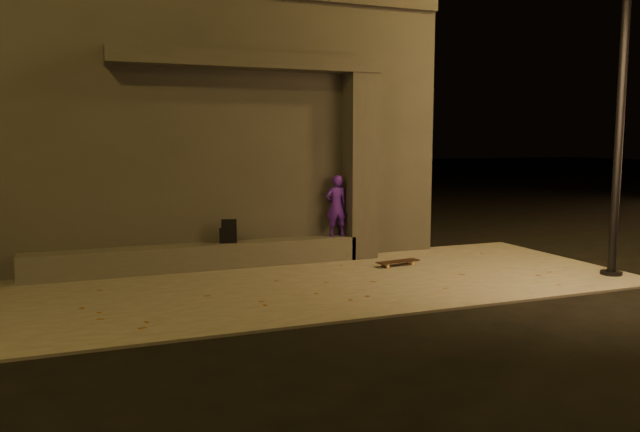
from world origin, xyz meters
name	(u,v)px	position (x,y,z in m)	size (l,w,h in m)	color
ground	(362,316)	(0.00, 0.00, 0.00)	(120.00, 120.00, 0.00)	black
sidewalk	(310,283)	(0.00, 2.00, 0.02)	(11.00, 4.40, 0.04)	#66625A
building	(196,129)	(-1.00, 6.49, 2.61)	(9.00, 5.10, 5.22)	#3D3B37
ledge	(199,257)	(-1.50, 3.75, 0.27)	(6.00, 0.55, 0.45)	#4E4D47
column	(360,167)	(1.70, 3.75, 1.84)	(0.55, 0.55, 3.60)	#3D3B37
canopy	(249,61)	(-0.50, 3.80, 3.78)	(5.00, 0.70, 0.28)	#3D3B37
skateboarder	(336,206)	(1.20, 3.75, 1.09)	(0.44, 0.29, 1.20)	#4C1BB5
backpack	(228,234)	(-0.96, 3.75, 0.64)	(0.35, 0.26, 0.44)	black
skateboard	(398,262)	(1.99, 2.66, 0.12)	(0.88, 0.33, 0.09)	black
street_lamp_0	(625,38)	(5.08, 0.64, 4.06)	(0.36, 0.36, 7.15)	black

